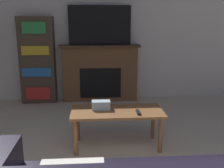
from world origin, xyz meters
TOP-DOWN VIEW (x-y plane):
  - wall_back at (0.00, 4.38)m, footprint 6.98×0.06m
  - fireplace at (-0.18, 4.24)m, footprint 1.48×0.28m
  - tv at (-0.18, 4.22)m, footprint 1.12×0.03m
  - coffee_table at (-0.02, 2.31)m, footprint 1.09×0.50m
  - tissue_box at (-0.21, 2.38)m, footprint 0.22×0.12m
  - remote_control at (0.21, 2.20)m, footprint 0.04×0.15m
  - bookshelf at (-1.32, 4.22)m, footprint 0.62×0.29m

SIDE VIEW (x-z plane):
  - coffee_table at x=-0.02m, z-range 0.17..0.63m
  - remote_control at x=0.21m, z-range 0.46..0.48m
  - tissue_box at x=-0.21m, z-range 0.46..0.56m
  - fireplace at x=-0.18m, z-range 0.00..1.06m
  - bookshelf at x=-1.32m, z-range 0.00..1.57m
  - wall_back at x=0.00m, z-range 0.00..2.70m
  - tv at x=-0.18m, z-range 1.06..1.76m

